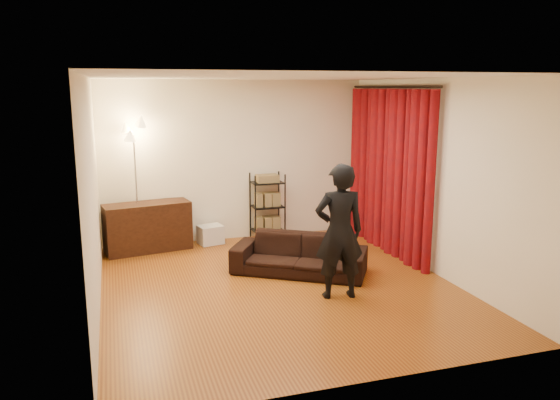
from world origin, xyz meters
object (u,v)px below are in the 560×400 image
object	(u,v)px
sofa	(299,255)
floor_lamp	(136,187)
person	(339,232)
media_cabinet	(148,227)
storage_boxes	(211,235)
wire_shelf	(267,206)

from	to	relation	value
sofa	floor_lamp	distance (m)	2.87
sofa	person	world-z (taller)	person
media_cabinet	floor_lamp	world-z (taller)	floor_lamp
media_cabinet	sofa	bearing A→B (deg)	-52.13
storage_boxes	person	bearing A→B (deg)	-68.41
media_cabinet	storage_boxes	bearing A→B (deg)	-6.16
person	media_cabinet	size ratio (longest dim) A/B	1.26
sofa	floor_lamp	bearing A→B (deg)	171.21
person	media_cabinet	bearing A→B (deg)	-44.81
sofa	media_cabinet	xyz separation A→B (m)	(-1.95, 1.75, 0.12)
wire_shelf	floor_lamp	world-z (taller)	floor_lamp
sofa	person	distance (m)	1.14
media_cabinet	wire_shelf	xyz separation A→B (m)	(2.02, 0.10, 0.18)
sofa	person	size ratio (longest dim) A/B	1.10
person	floor_lamp	size ratio (longest dim) A/B	0.81
sofa	floor_lamp	size ratio (longest dim) A/B	0.89
wire_shelf	storage_boxes	bearing A→B (deg)	175.84
storage_boxes	floor_lamp	distance (m)	1.46
person	storage_boxes	bearing A→B (deg)	-61.25
storage_boxes	floor_lamp	xyz separation A→B (m)	(-1.17, -0.02, 0.88)
sofa	media_cabinet	distance (m)	2.62
person	floor_lamp	distance (m)	3.59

